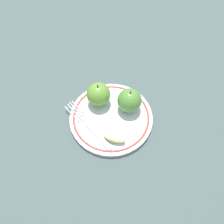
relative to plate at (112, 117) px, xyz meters
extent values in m
plane|color=#425252|center=(0.00, -0.01, -0.01)|extent=(2.00, 2.00, 0.00)
cylinder|color=silver|center=(0.00, 0.00, 0.00)|extent=(0.23, 0.23, 0.01)
torus|color=#A0453B|center=(0.00, 0.00, 0.00)|extent=(0.22, 0.22, 0.01)
sphere|color=#4E8736|center=(-0.05, -0.03, 0.04)|extent=(0.07, 0.07, 0.07)
cylinder|color=brown|center=(-0.05, -0.03, 0.08)|extent=(0.00, 0.00, 0.01)
sphere|color=#5D9533|center=(0.03, -0.05, 0.04)|extent=(0.07, 0.07, 0.07)
cylinder|color=brown|center=(0.03, -0.05, 0.08)|extent=(0.00, 0.00, 0.01)
ellipsoid|color=beige|center=(-0.01, 0.07, 0.02)|extent=(0.07, 0.05, 0.02)
cube|color=silver|center=(0.03, 0.06, 0.01)|extent=(0.08, 0.09, 0.00)
cube|color=silver|center=(0.07, 0.02, 0.01)|extent=(0.02, 0.02, 0.00)
cube|color=silver|center=(0.09, -0.02, 0.01)|extent=(0.04, 0.05, 0.00)
cube|color=silver|center=(0.10, -0.02, 0.01)|extent=(0.04, 0.05, 0.00)
cube|color=silver|center=(0.10, -0.01, 0.01)|extent=(0.04, 0.05, 0.00)
cube|color=silver|center=(0.11, -0.01, 0.01)|extent=(0.04, 0.05, 0.00)
camera|label=1|loc=(0.00, 0.31, 0.53)|focal=35.00mm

